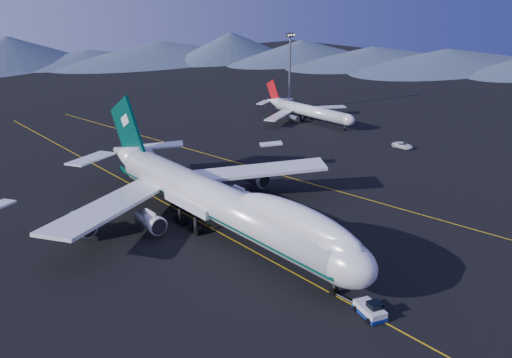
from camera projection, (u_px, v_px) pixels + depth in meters
ground at (221, 233)px, 98.06m from camera, size 500.00×500.00×0.00m
taxiway_line_main at (221, 233)px, 98.06m from camera, size 0.25×220.00×0.01m
taxiway_line_side at (306, 182)px, 123.37m from camera, size 28.08×198.09×0.01m
boeing_747 at (220, 202)px, 96.20m from camera, size 59.62×72.43×19.37m
pushback_tug at (370, 311)px, 73.64m from camera, size 3.77×5.30×2.10m
second_jet at (308, 111)px, 176.81m from camera, size 34.08×38.50×10.96m
service_van at (403, 145)px, 148.50m from camera, size 3.14×5.72×1.52m
floodlight_mast at (290, 72)px, 188.76m from camera, size 3.15×2.36×25.48m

